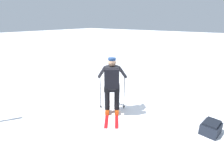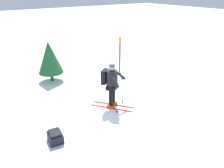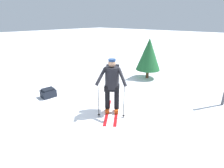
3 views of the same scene
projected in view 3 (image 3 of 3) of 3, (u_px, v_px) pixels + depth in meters
ground_plane at (103, 109)px, 5.50m from camera, size 80.00×80.00×0.00m
skier at (112, 82)px, 5.05m from camera, size 1.23×1.49×1.65m
dropped_backpack at (48, 93)px, 6.34m from camera, size 0.44×0.53×0.32m
pine_tree at (149, 54)px, 8.07m from camera, size 1.13×1.13×1.89m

